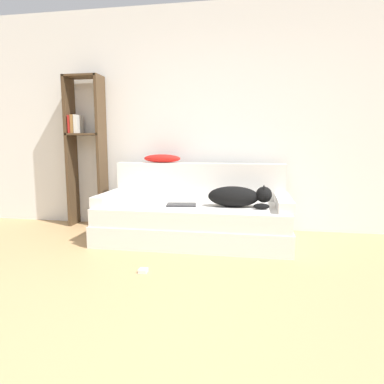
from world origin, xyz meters
The scene contains 11 objects.
ground_plane centered at (0.00, 0.00, 0.00)m, with size 20.00×20.00×0.00m, color tan.
wall_back centered at (0.00, 2.81, 1.35)m, with size 7.56×0.06×2.70m.
couch centered at (-0.05, 2.15, 0.20)m, with size 2.03×0.95×0.40m.
couch_backrest centered at (-0.05, 2.55, 0.61)m, with size 1.99×0.15×0.42m.
couch_arm_left centered at (-0.99, 2.14, 0.45)m, with size 0.15×0.76×0.11m.
couch_arm_right centered at (0.89, 2.14, 0.45)m, with size 0.15×0.76×0.11m.
dog centered at (0.44, 2.09, 0.51)m, with size 0.66×0.24×0.24m.
laptop centered at (-0.16, 2.06, 0.41)m, with size 0.33×0.24×0.02m.
throw_pillow centered at (-0.50, 2.56, 0.87)m, with size 0.45×0.15×0.10m.
bookshelf centered at (-1.53, 2.63, 1.05)m, with size 0.46×0.26×1.88m.
power_adapter centered at (-0.30, 1.16, 0.02)m, with size 0.07×0.07×0.03m.
Camera 1 is at (0.57, -1.43, 1.06)m, focal length 32.00 mm.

